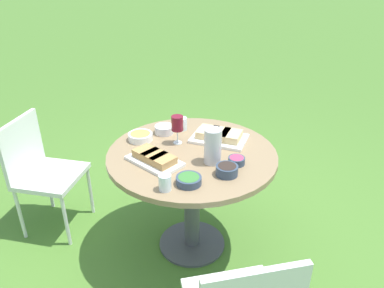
{
  "coord_description": "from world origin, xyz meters",
  "views": [
    {
      "loc": [
        -2.04,
        0.58,
        1.95
      ],
      "look_at": [
        0.0,
        0.0,
        0.84
      ],
      "focal_mm": 35.0,
      "sensor_mm": 36.0,
      "label": 1
    }
  ],
  "objects_px": {
    "wine_glass": "(177,124)",
    "chair_near_left": "(40,166)",
    "water_pitcher": "(213,146)",
    "dining_table": "(192,170)"
  },
  "relations": [
    {
      "from": "water_pitcher",
      "to": "chair_near_left",
      "type": "bearing_deg",
      "value": 57.76
    },
    {
      "from": "wine_glass",
      "to": "water_pitcher",
      "type": "bearing_deg",
      "value": -154.69
    },
    {
      "from": "chair_near_left",
      "to": "wine_glass",
      "type": "height_order",
      "value": "wine_glass"
    },
    {
      "from": "chair_near_left",
      "to": "water_pitcher",
      "type": "distance_m",
      "value": 1.35
    },
    {
      "from": "water_pitcher",
      "to": "wine_glass",
      "type": "distance_m",
      "value": 0.34
    },
    {
      "from": "wine_glass",
      "to": "chair_near_left",
      "type": "bearing_deg",
      "value": 67.92
    },
    {
      "from": "chair_near_left",
      "to": "water_pitcher",
      "type": "xyz_separation_m",
      "value": [
        -0.69,
        -1.1,
        0.37
      ]
    },
    {
      "from": "dining_table",
      "to": "water_pitcher",
      "type": "bearing_deg",
      "value": -151.08
    },
    {
      "from": "chair_near_left",
      "to": "wine_glass",
      "type": "xyz_separation_m",
      "value": [
        -0.39,
        -0.96,
        0.4
      ]
    },
    {
      "from": "chair_near_left",
      "to": "wine_glass",
      "type": "bearing_deg",
      "value": -112.08
    }
  ]
}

